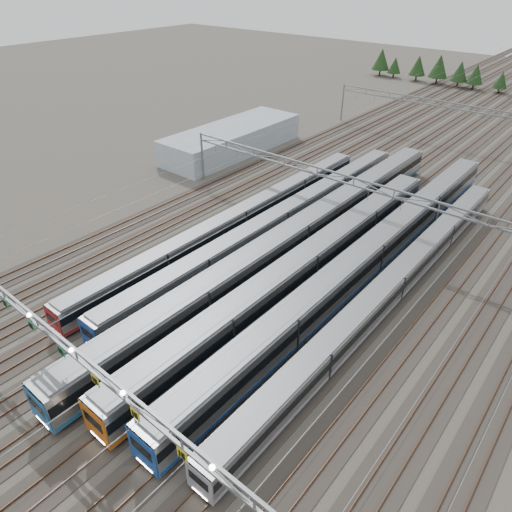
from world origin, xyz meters
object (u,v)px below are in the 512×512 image
Objects in this scene: gantry_far at (469,114)px; gantry_mid at (353,188)px; train_e at (370,255)px; train_a at (239,220)px; train_c at (298,236)px; gantry_near at (75,357)px; train_d at (305,266)px; train_b at (280,221)px; west_shed at (232,139)px; train_f at (392,285)px.

gantry_mid is at bearing -90.00° from gantry_far.
gantry_mid reaches higher than train_e.
train_c is (9.00, 0.85, 0.42)m from train_a.
train_e is 34.27m from gantry_near.
train_d is 0.82× the size of train_e.
gantry_far is at bearing 92.20° from train_d.
train_d is at bearing -80.67° from gantry_mid.
train_e is (18.00, 2.81, 0.35)m from train_a.
train_b is 1.95× the size of west_shed.
gantry_mid is 1.00× the size of gantry_far.
train_d reaches higher than train_e.
gantry_mid is 45.00m from gantry_far.
gantry_near is 1.00× the size of gantry_mid.
train_b is 1.04× the size of gantry_near.
gantry_near reaches higher than train_a.
train_e is 1.19× the size of gantry_mid.
train_d reaches higher than train_b.
train_d is at bearing -47.14° from train_c.
train_c is 9.99m from gantry_mid.
train_d is at bearing -159.43° from train_f.
train_a is 15.51m from gantry_mid.
gantry_mid is (6.75, 6.63, 4.40)m from train_b.
train_e is (13.50, -0.24, 0.26)m from train_b.
gantry_far is (0.05, 85.12, -0.70)m from gantry_near.
gantry_far reaches higher than west_shed.
train_d reaches higher than train_f.
train_c is at bearing 94.03° from gantry_near.
gantry_near is at bearing -58.04° from west_shed.
train_e is 2.23× the size of west_shed.
train_a is 0.99× the size of train_d.
gantry_far reaches higher than train_b.
train_c is at bearing -35.45° from west_shed.
west_shed reaches higher than train_e.
west_shed is (-33.40, 13.33, -4.01)m from gantry_mid.
west_shed is (-22.15, 23.02, 0.48)m from train_a.
gantry_mid is at bearing 89.93° from gantry_near.
train_c is 1.22× the size of gantry_mid.
gantry_mid is at bearing 99.33° from train_d.
gantry_far is (6.75, 51.63, 4.40)m from train_b.
train_f is (18.00, -3.68, -0.10)m from train_b.
gantry_mid is at bearing 40.73° from train_a.
train_b is at bearing -97.45° from gantry_far.
train_a is at bearing 163.49° from train_d.
train_f is 1.93× the size of west_shed.
train_b is 1.04× the size of gantry_far.
west_shed reaches higher than train_c.
train_f is (9.00, 3.38, -0.40)m from train_d.
train_d is 8.17m from train_e.
west_shed is at bearing -136.52° from gantry_far.
gantry_near is (6.70, -33.48, 5.10)m from train_b.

